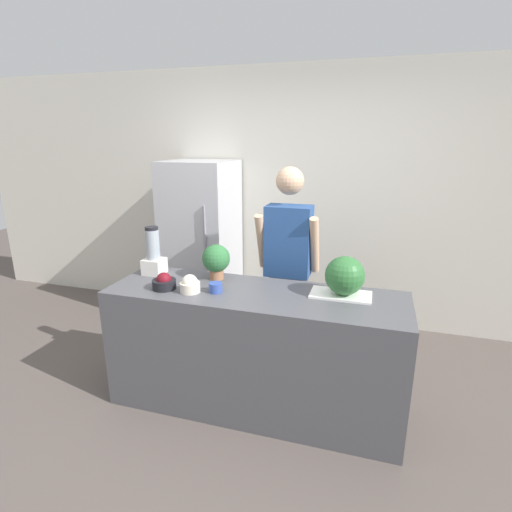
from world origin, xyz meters
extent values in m
plane|color=#564C47|center=(0.00, 0.00, 0.00)|extent=(14.00, 14.00, 0.00)
cube|color=silver|center=(0.00, 1.97, 1.30)|extent=(8.00, 0.06, 2.60)
cube|color=#4C4C51|center=(0.00, 0.32, 0.44)|extent=(2.06, 0.64, 0.89)
cube|color=#B7B7BC|center=(-0.96, 1.58, 0.85)|extent=(0.67, 0.68, 1.69)
cylinder|color=gray|center=(-0.76, 1.22, 1.01)|extent=(0.02, 0.02, 0.59)
cube|color=#333338|center=(0.09, 0.96, 0.41)|extent=(0.27, 0.18, 0.81)
cube|color=#284C8C|center=(0.09, 0.96, 1.10)|extent=(0.37, 0.22, 0.58)
sphere|color=#DBAD89|center=(0.09, 0.96, 1.58)|extent=(0.22, 0.22, 0.22)
cylinder|color=#DBAD89|center=(-0.13, 0.92, 1.09)|extent=(0.07, 0.23, 0.48)
cylinder|color=#DBAD89|center=(0.31, 0.92, 1.09)|extent=(0.07, 0.23, 0.48)
cube|color=white|center=(0.57, 0.43, 0.89)|extent=(0.40, 0.22, 0.01)
sphere|color=#2D6B33|center=(0.59, 0.42, 1.03)|extent=(0.26, 0.26, 0.26)
cylinder|color=black|center=(-0.63, 0.20, 0.92)|extent=(0.17, 0.17, 0.07)
sphere|color=maroon|center=(-0.63, 0.20, 0.95)|extent=(0.10, 0.10, 0.10)
cylinder|color=beige|center=(-0.43, 0.20, 0.92)|extent=(0.14, 0.14, 0.07)
sphere|color=white|center=(-0.43, 0.20, 0.96)|extent=(0.11, 0.11, 0.11)
cylinder|color=#334C9E|center=(-0.26, 0.24, 0.92)|extent=(0.09, 0.09, 0.07)
cube|color=silver|center=(-0.86, 0.47, 0.95)|extent=(0.15, 0.15, 0.12)
cylinder|color=#99A3AD|center=(-0.86, 0.47, 1.12)|extent=(0.10, 0.10, 0.23)
cylinder|color=black|center=(-0.86, 0.47, 1.25)|extent=(0.10, 0.10, 0.02)
cylinder|color=#996647|center=(-0.35, 0.50, 0.92)|extent=(0.11, 0.11, 0.07)
sphere|color=#2D6B38|center=(-0.35, 0.50, 1.05)|extent=(0.21, 0.21, 0.21)
camera|label=1|loc=(0.75, -2.12, 1.90)|focal=28.00mm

